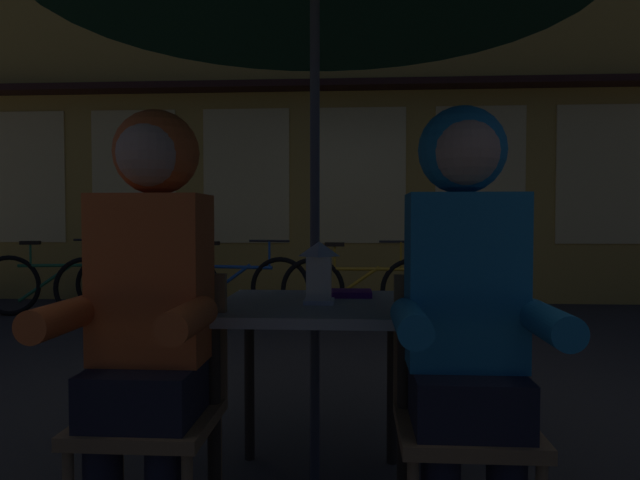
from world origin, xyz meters
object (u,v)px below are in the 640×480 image
object	(u,v)px
lantern	(319,271)
chair_left	(157,395)
cafe_table	(315,329)
person_left_hooded	(149,286)
bicycle_nearest	(58,283)
bicycle_fourth	(362,288)
potted_plant	(128,264)
chair_right	(461,401)
bicycle_third	(235,285)
book	(347,293)
bicycle_second	(135,287)
person_right_hooded	(466,289)

from	to	relation	value
lantern	chair_left	xyz separation A→B (m)	(-0.50, -0.34, -0.37)
cafe_table	person_left_hooded	size ratio (longest dim) A/B	0.53
bicycle_nearest	bicycle_fourth	size ratio (longest dim) A/B	0.99
person_left_hooded	potted_plant	size ratio (longest dim) A/B	1.52
lantern	chair_right	bearing A→B (deg)	-36.06
bicycle_third	book	world-z (taller)	bicycle_third
lantern	chair_right	distance (m)	0.68
chair_left	bicycle_second	distance (m)	4.37
bicycle_third	potted_plant	distance (m)	1.31
person_left_hooded	bicycle_nearest	bearing A→B (deg)	121.25
person_left_hooded	book	size ratio (longest dim) A/B	7.00
cafe_table	bicycle_fourth	bearing A→B (deg)	86.69
lantern	bicycle_third	size ratio (longest dim) A/B	0.14
chair_right	book	bearing A→B (deg)	123.79
cafe_table	person_left_hooded	bearing A→B (deg)	-138.43
cafe_table	chair_right	distance (m)	0.62
cafe_table	book	distance (m)	0.24
cafe_table	chair_left	xyz separation A→B (m)	(-0.48, -0.37, -0.15)
lantern	person_left_hooded	size ratio (longest dim) A/B	0.17
lantern	chair_left	size ratio (longest dim) A/B	0.27
lantern	book	xyz separation A→B (m)	(0.10, 0.21, -0.11)
chair_right	bicycle_third	size ratio (longest dim) A/B	0.52
chair_right	potted_plant	world-z (taller)	potted_plant
bicycle_fourth	bicycle_nearest	bearing A→B (deg)	175.90
chair_left	bicycle_fourth	distance (m)	4.12
chair_right	person_left_hooded	distance (m)	1.03
bicycle_nearest	chair_left	bearing A→B (deg)	-58.42
person_left_hooded	person_right_hooded	bearing A→B (deg)	0.00
bicycle_third	book	xyz separation A→B (m)	(1.26, -3.67, 0.41)
bicycle_third	potted_plant	bearing A→B (deg)	167.69
lantern	bicycle_second	size ratio (longest dim) A/B	0.14
cafe_table	lantern	distance (m)	0.23
person_right_hooded	bicycle_fourth	xyz separation A→B (m)	(-0.27, 4.12, -0.50)
cafe_table	lantern	xyz separation A→B (m)	(0.02, -0.03, 0.22)
person_right_hooded	book	world-z (taller)	person_right_hooded
bicycle_second	chair_left	bearing A→B (deg)	-67.44
cafe_table	book	size ratio (longest dim) A/B	3.70
cafe_table	lantern	bearing A→B (deg)	-60.78
person_right_hooded	book	distance (m)	0.71
lantern	potted_plant	size ratio (longest dim) A/B	0.25
bicycle_fourth	potted_plant	size ratio (longest dim) A/B	1.83
bicycle_fourth	chair_right	bearing A→B (deg)	-86.24
bicycle_second	bicycle_third	world-z (taller)	same
person_left_hooded	bicycle_fourth	world-z (taller)	person_left_hooded
cafe_table	potted_plant	world-z (taller)	potted_plant
bicycle_fourth	person_left_hooded	bearing A→B (deg)	-99.56
chair_left	bicycle_nearest	xyz separation A→B (m)	(-2.64, 4.30, -0.14)
chair_left	bicycle_fourth	bearing A→B (deg)	80.31
cafe_table	chair_left	bearing A→B (deg)	-142.45
bicycle_fourth	potted_plant	bearing A→B (deg)	170.58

